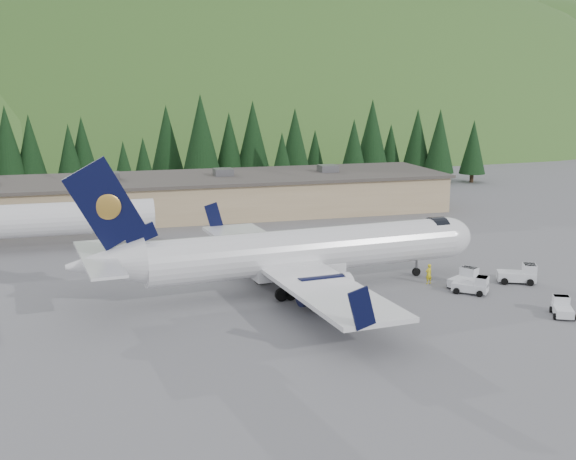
{
  "coord_description": "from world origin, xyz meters",
  "views": [
    {
      "loc": [
        -18.28,
        -57.93,
        17.86
      ],
      "look_at": [
        0.0,
        6.0,
        4.0
      ],
      "focal_mm": 45.0,
      "sensor_mm": 36.0,
      "label": 1
    }
  ],
  "objects_px": {
    "terminal_building": "(187,195)",
    "baggage_tug_d": "(473,286)",
    "airliner": "(296,253)",
    "baggage_tug_b": "(520,274)",
    "baggage_tug_a": "(465,279)",
    "second_airliner": "(21,220)",
    "ramp_worker": "(429,274)",
    "baggage_tug_c": "(562,308)"
  },
  "relations": [
    {
      "from": "baggage_tug_c",
      "to": "second_airliner",
      "type": "bearing_deg",
      "value": 76.97
    },
    {
      "from": "airliner",
      "to": "terminal_building",
      "type": "relative_size",
      "value": 0.52
    },
    {
      "from": "baggage_tug_b",
      "to": "baggage_tug_c",
      "type": "xyz_separation_m",
      "value": [
        -2.15,
        -8.91,
        -0.16
      ]
    },
    {
      "from": "airliner",
      "to": "baggage_tug_a",
      "type": "height_order",
      "value": "airliner"
    },
    {
      "from": "second_airliner",
      "to": "baggage_tug_d",
      "type": "bearing_deg",
      "value": -35.8
    },
    {
      "from": "terminal_building",
      "to": "baggage_tug_d",
      "type": "bearing_deg",
      "value": -67.32
    },
    {
      "from": "terminal_building",
      "to": "ramp_worker",
      "type": "relative_size",
      "value": 39.0
    },
    {
      "from": "baggage_tug_d",
      "to": "ramp_worker",
      "type": "bearing_deg",
      "value": 162.32
    },
    {
      "from": "baggage_tug_c",
      "to": "terminal_building",
      "type": "relative_size",
      "value": 0.04
    },
    {
      "from": "terminal_building",
      "to": "baggage_tug_d",
      "type": "relative_size",
      "value": 22.49
    },
    {
      "from": "second_airliner",
      "to": "baggage_tug_a",
      "type": "relative_size",
      "value": 8.2
    },
    {
      "from": "baggage_tug_c",
      "to": "terminal_building",
      "type": "bearing_deg",
      "value": 49.91
    },
    {
      "from": "ramp_worker",
      "to": "baggage_tug_c",
      "type": "bearing_deg",
      "value": 103.78
    },
    {
      "from": "baggage_tug_c",
      "to": "baggage_tug_d",
      "type": "distance_m",
      "value": 7.94
    },
    {
      "from": "baggage_tug_d",
      "to": "baggage_tug_b",
      "type": "bearing_deg",
      "value": 58.85
    },
    {
      "from": "airliner",
      "to": "baggage_tug_b",
      "type": "height_order",
      "value": "airliner"
    },
    {
      "from": "ramp_worker",
      "to": "airliner",
      "type": "bearing_deg",
      "value": -22.04
    },
    {
      "from": "airliner",
      "to": "baggage_tug_c",
      "type": "relative_size",
      "value": 12.61
    },
    {
      "from": "airliner",
      "to": "terminal_building",
      "type": "xyz_separation_m",
      "value": [
        -3.94,
        38.11,
        -0.63
      ]
    },
    {
      "from": "second_airliner",
      "to": "ramp_worker",
      "type": "bearing_deg",
      "value": -33.47
    },
    {
      "from": "baggage_tug_a",
      "to": "baggage_tug_b",
      "type": "distance_m",
      "value": 5.37
    },
    {
      "from": "baggage_tug_b",
      "to": "airliner",
      "type": "bearing_deg",
      "value": -164.61
    },
    {
      "from": "airliner",
      "to": "second_airliner",
      "type": "relative_size",
      "value": 1.34
    },
    {
      "from": "baggage_tug_a",
      "to": "baggage_tug_d",
      "type": "relative_size",
      "value": 1.06
    },
    {
      "from": "second_airliner",
      "to": "baggage_tug_d",
      "type": "relative_size",
      "value": 8.71
    },
    {
      "from": "baggage_tug_a",
      "to": "terminal_building",
      "type": "height_order",
      "value": "terminal_building"
    },
    {
      "from": "baggage_tug_a",
      "to": "ramp_worker",
      "type": "bearing_deg",
      "value": 116.07
    },
    {
      "from": "baggage_tug_b",
      "to": "ramp_worker",
      "type": "bearing_deg",
      "value": -168.37
    },
    {
      "from": "baggage_tug_c",
      "to": "terminal_building",
      "type": "height_order",
      "value": "terminal_building"
    },
    {
      "from": "baggage_tug_a",
      "to": "baggage_tug_c",
      "type": "distance_m",
      "value": 9.74
    },
    {
      "from": "terminal_building",
      "to": "baggage_tug_d",
      "type": "height_order",
      "value": "terminal_building"
    },
    {
      "from": "baggage_tug_a",
      "to": "baggage_tug_d",
      "type": "bearing_deg",
      "value": -131.83
    },
    {
      "from": "baggage_tug_b",
      "to": "baggage_tug_c",
      "type": "bearing_deg",
      "value": -78.14
    },
    {
      "from": "baggage_tug_b",
      "to": "baggage_tug_d",
      "type": "distance_m",
      "value": 6.02
    },
    {
      "from": "terminal_building",
      "to": "baggage_tug_d",
      "type": "xyz_separation_m",
      "value": [
        18.16,
        -43.46,
        -1.93
      ]
    },
    {
      "from": "airliner",
      "to": "baggage_tug_c",
      "type": "xyz_separation_m",
      "value": [
        17.81,
        -12.44,
        -2.63
      ]
    },
    {
      "from": "airliner",
      "to": "terminal_building",
      "type": "distance_m",
      "value": 38.31
    },
    {
      "from": "second_airliner",
      "to": "baggage_tug_a",
      "type": "distance_m",
      "value": 46.13
    },
    {
      "from": "baggage_tug_a",
      "to": "baggage_tug_d",
      "type": "distance_m",
      "value": 2.14
    },
    {
      "from": "terminal_building",
      "to": "ramp_worker",
      "type": "distance_m",
      "value": 42.76
    },
    {
      "from": "baggage_tug_a",
      "to": "airliner",
      "type": "bearing_deg",
      "value": 135.81
    },
    {
      "from": "baggage_tug_b",
      "to": "ramp_worker",
      "type": "distance_m",
      "value": 8.26
    }
  ]
}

